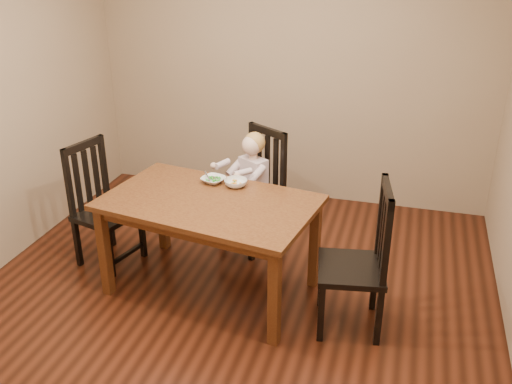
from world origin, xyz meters
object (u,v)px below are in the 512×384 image
(toddler, at_px, (252,178))
(bowl_peas, at_px, (213,180))
(chair_left, at_px, (102,207))
(bowl_veg, at_px, (236,183))
(dining_table, at_px, (209,211))
(chair_child, at_px, (256,191))
(chair_right, at_px, (360,262))

(toddler, bearing_deg, bowl_peas, 98.88)
(chair_left, xyz_separation_m, bowl_veg, (1.14, 0.11, 0.30))
(dining_table, bearing_deg, bowl_peas, 104.04)
(toddler, xyz_separation_m, bowl_peas, (-0.18, -0.45, 0.15))
(chair_child, height_order, bowl_peas, chair_child)
(chair_right, bearing_deg, chair_child, 37.04)
(bowl_peas, relative_size, bowl_veg, 1.01)
(bowl_peas, bearing_deg, chair_right, -20.67)
(chair_left, relative_size, bowl_peas, 5.82)
(bowl_peas, bearing_deg, chair_child, 67.05)
(chair_right, distance_m, bowl_peas, 1.33)
(chair_left, height_order, toddler, chair_left)
(toddler, xyz_separation_m, bowl_veg, (0.01, -0.48, 0.16))
(chair_right, distance_m, bowl_veg, 1.15)
(bowl_peas, distance_m, bowl_veg, 0.19)
(toddler, bearing_deg, bowl_veg, 122.13)
(chair_child, height_order, toddler, chair_child)
(dining_table, xyz_separation_m, bowl_peas, (-0.08, 0.32, 0.11))
(dining_table, relative_size, chair_child, 1.59)
(dining_table, bearing_deg, chair_right, -7.22)
(dining_table, height_order, toddler, toddler)
(dining_table, distance_m, bowl_peas, 0.34)
(chair_child, relative_size, toddler, 1.95)
(chair_right, distance_m, toddler, 1.39)
(chair_child, xyz_separation_m, bowl_veg, (-0.02, -0.52, 0.30))
(dining_table, height_order, chair_right, chair_right)
(chair_right, bearing_deg, bowl_peas, 59.91)
(chair_left, bearing_deg, chair_right, 96.52)
(chair_child, relative_size, chair_left, 1.01)
(chair_left, distance_m, chair_right, 2.19)
(chair_left, distance_m, toddler, 1.28)
(chair_child, xyz_separation_m, bowl_peas, (-0.21, -0.50, 0.29))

